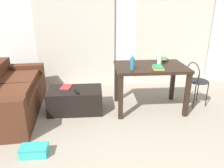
% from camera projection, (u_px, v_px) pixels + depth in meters
% --- Properties ---
extents(ground_plane, '(7.43, 7.43, 0.00)m').
position_uv_depth(ground_plane, '(140.00, 125.00, 3.33)').
color(ground_plane, gray).
extents(wall_back, '(5.57, 0.10, 2.40)m').
position_uv_depth(wall_back, '(125.00, 30.00, 4.74)').
color(wall_back, silver).
rests_on(wall_back, ground).
extents(curtains, '(3.81, 0.03, 2.07)m').
position_uv_depth(curtains, '(125.00, 39.00, 4.72)').
color(curtains, beige).
rests_on(curtains, ground).
extents(couch, '(1.00, 1.99, 0.75)m').
position_uv_depth(couch, '(9.00, 96.00, 3.62)').
color(couch, '#4C2819').
rests_on(couch, ground).
extents(coffee_table, '(0.90, 0.55, 0.39)m').
position_uv_depth(coffee_table, '(76.00, 100.00, 3.73)').
color(coffee_table, black).
rests_on(coffee_table, ground).
extents(craft_table, '(1.17, 0.78, 0.78)m').
position_uv_depth(craft_table, '(150.00, 72.00, 3.66)').
color(craft_table, black).
rests_on(craft_table, ground).
extents(wire_chair, '(0.36, 0.39, 0.81)m').
position_uv_depth(wire_chair, '(195.00, 78.00, 3.83)').
color(wire_chair, black).
rests_on(wire_chair, ground).
extents(bottle_near, '(0.07, 0.07, 0.23)m').
position_uv_depth(bottle_near, '(132.00, 64.00, 3.36)').
color(bottle_near, teal).
rests_on(bottle_near, craft_table).
extents(bottle_far, '(0.08, 0.08, 0.23)m').
position_uv_depth(bottle_far, '(159.00, 60.00, 3.61)').
color(bottle_far, beige).
rests_on(bottle_far, craft_table).
extents(bowl, '(0.15, 0.15, 0.08)m').
position_uv_depth(bowl, '(164.00, 59.00, 3.87)').
color(bowl, '#477033').
rests_on(bowl, craft_table).
extents(book_stack, '(0.18, 0.25, 0.04)m').
position_uv_depth(book_stack, '(158.00, 67.00, 3.43)').
color(book_stack, gold).
rests_on(book_stack, craft_table).
extents(tv_remote_primary, '(0.10, 0.19, 0.02)m').
position_uv_depth(tv_remote_primary, '(77.00, 91.00, 3.55)').
color(tv_remote_primary, black).
rests_on(tv_remote_primary, coffee_table).
extents(magazine, '(0.20, 0.28, 0.02)m').
position_uv_depth(magazine, '(66.00, 87.00, 3.75)').
color(magazine, red).
rests_on(magazine, coffee_table).
extents(shoebox, '(0.33, 0.19, 0.13)m').
position_uv_depth(shoebox, '(34.00, 151.00, 2.64)').
color(shoebox, '#33B2AD').
rests_on(shoebox, ground).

